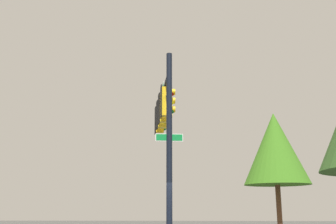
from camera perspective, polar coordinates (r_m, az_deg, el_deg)
The scene contains 2 objects.
signal_pole_assembly at distance 15.93m, azimuth -0.44°, elevation -1.18°, with size 4.99×1.43×7.05m.
tree_near at distance 25.26m, azimuth 14.82°, elevation -4.97°, with size 3.90×3.90×7.44m.
Camera 1 is at (-13.55, -0.90, 1.57)m, focal length 43.44 mm.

